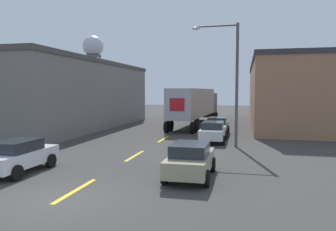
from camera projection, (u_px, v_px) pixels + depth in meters
The scene contains 11 objects.
ground_plane at pixel (60, 200), 11.54m from camera, with size 160.00×160.00×0.00m, color #3D3A38.
road_centerline at pixel (135, 156), 19.38m from camera, with size 0.20×17.15×0.01m.
warehouse_left at pixel (68, 95), 34.09m from camera, with size 9.46×24.62×6.90m.
warehouse_right at pixel (307, 94), 37.40m from camera, with size 12.52×26.41×7.12m.
semi_truck at pixel (196, 103), 36.25m from camera, with size 3.77×15.71×4.09m.
parked_car_left_near at pixel (18, 156), 15.32m from camera, with size 1.95×4.11×1.55m.
parked_car_right_mid at pixel (213, 131), 24.63m from camera, with size 1.95×4.11×1.55m.
parked_car_right_far at pixel (217, 126), 28.71m from camera, with size 1.95×4.11×1.55m.
parked_car_right_near at pixel (190, 159), 14.44m from camera, with size 1.95×4.11×1.55m.
water_tower at pixel (93, 47), 73.26m from camera, with size 4.65×4.65×16.25m.
street_lamp at pixel (231, 75), 22.24m from camera, with size 3.22×0.32×8.40m.
Camera 1 is at (6.29, -10.12, 3.82)m, focal length 35.00 mm.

